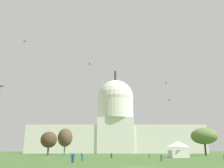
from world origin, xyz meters
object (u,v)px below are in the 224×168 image
object	(u,v)px
tree_west_far	(65,138)
tree_east_mid	(204,136)
kite_gold_high	(132,52)
kite_turquoise_mid	(169,101)
event_tent	(178,149)
kite_magenta_high	(166,83)
person_teal_lawn_far_left	(71,156)
person_teal_mid_center	(149,155)
kite_orange_high	(90,64)
kite_blue_mid	(0,87)
person_navy_edge_east	(112,156)
person_black_mid_right	(82,155)
person_navy_mid_left	(73,159)
capitol_building	(116,126)
kite_red_low	(71,138)
person_teal_near_tree_east	(64,155)
kite_black_high	(25,43)
tree_west_mid	(49,140)
person_teal_edge_west	(83,158)
person_orange_aisle_center	(224,158)
person_denim_deep_crowd	(161,158)

from	to	relation	value
tree_west_far	tree_east_mid	xyz separation A→B (m)	(67.33, -25.04, -0.64)
kite_gold_high	kite_turquoise_mid	bearing A→B (deg)	-164.67
event_tent	kite_magenta_high	world-z (taller)	kite_magenta_high
person_teal_lawn_far_left	person_teal_mid_center	size ratio (longest dim) A/B	1.09
kite_orange_high	kite_blue_mid	size ratio (longest dim) A/B	0.33
person_navy_edge_east	person_teal_mid_center	world-z (taller)	person_navy_edge_east
event_tent	kite_magenta_high	size ratio (longest dim) A/B	4.23
person_black_mid_right	person_navy_mid_left	bearing A→B (deg)	-15.92
capitol_building	kite_red_low	xyz separation A→B (m)	(-23.04, -68.72, -13.02)
tree_west_far	tree_east_mid	distance (m)	71.84
person_teal_near_tree_east	kite_black_high	xyz separation A→B (m)	(-13.22, -15.40, 39.46)
tree_west_mid	person_navy_edge_east	size ratio (longest dim) A/B	6.67
kite_magenta_high	kite_orange_high	bearing A→B (deg)	158.70
kite_magenta_high	person_navy_edge_east	bearing A→B (deg)	168.36
capitol_building	kite_black_high	xyz separation A→B (m)	(-33.52, -113.10, 19.02)
tree_west_mid	person_teal_edge_west	size ratio (longest dim) A/B	6.60
kite_gold_high	tree_west_far	bearing A→B (deg)	-39.53
tree_west_far	kite_gold_high	xyz separation A→B (m)	(37.12, -14.87, 44.37)
person_black_mid_right	person_teal_mid_center	distance (m)	26.18
person_teal_edge_west	kite_blue_mid	world-z (taller)	kite_blue_mid
person_navy_mid_left	kite_red_low	size ratio (longest dim) A/B	0.52
kite_magenta_high	person_teal_near_tree_east	bearing A→B (deg)	151.81
person_black_mid_right	capitol_building	bearing A→B (deg)	151.23
kite_black_high	person_orange_aisle_center	bearing A→B (deg)	-177.05
kite_blue_mid	kite_gold_high	bearing A→B (deg)	74.58
person_navy_mid_left	capitol_building	bearing A→B (deg)	147.51
kite_black_high	kite_orange_high	distance (m)	25.55
kite_orange_high	kite_blue_mid	xyz separation A→B (m)	(-21.82, -27.29, -16.96)
event_tent	kite_gold_high	size ratio (longest dim) A/B	2.05
capitol_building	kite_blue_mid	size ratio (longest dim) A/B	43.00
person_denim_deep_crowd	kite_red_low	bearing A→B (deg)	-151.22
person_teal_lawn_far_left	kite_black_high	world-z (taller)	kite_black_high
person_navy_edge_east	person_teal_near_tree_east	bearing A→B (deg)	-68.18
event_tent	kite_orange_high	bearing A→B (deg)	158.52
person_orange_aisle_center	person_teal_near_tree_east	bearing A→B (deg)	71.61
person_navy_mid_left	kite_magenta_high	distance (m)	128.26
event_tent	kite_gold_high	bearing A→B (deg)	101.90
person_teal_edge_west	kite_blue_mid	bearing A→B (deg)	-23.33
person_teal_edge_west	kite_orange_high	distance (m)	49.96
person_teal_lawn_far_left	person_orange_aisle_center	world-z (taller)	person_orange_aisle_center
capitol_building	person_teal_edge_west	distance (m)	138.82
tree_west_mid	person_navy_mid_left	world-z (taller)	tree_west_mid
person_orange_aisle_center	kite_gold_high	distance (m)	83.49
person_teal_lawn_far_left	person_navy_edge_east	xyz separation A→B (m)	(12.25, 1.06, 0.01)
capitol_building	event_tent	xyz separation A→B (m)	(19.87, -111.60, -18.48)
person_teal_mid_center	person_orange_aisle_center	xyz separation A→B (m)	(13.14, -26.45, 0.06)
tree_west_far	kite_turquoise_mid	xyz separation A→B (m)	(58.34, -1.06, 20.43)
event_tent	kite_blue_mid	xyz separation A→B (m)	(-52.54, -17.68, 16.60)
tree_west_far	kite_red_low	distance (m)	11.46
kite_red_low	person_teal_near_tree_east	bearing A→B (deg)	-57.15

